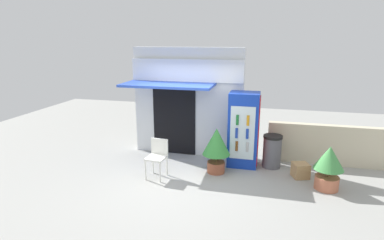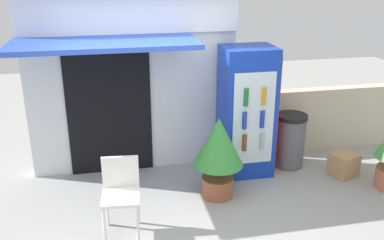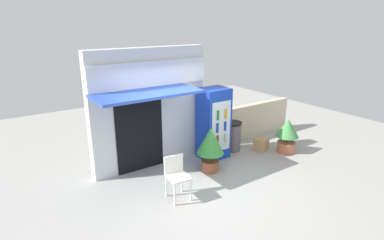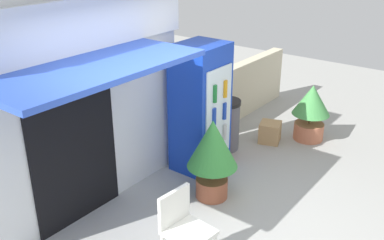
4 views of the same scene
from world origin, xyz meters
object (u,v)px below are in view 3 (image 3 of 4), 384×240
Objects in this scene: plastic_chair at (176,174)px; potted_plant_near_shop at (210,144)px; trash_bin at (233,136)px; drink_cooler at (214,123)px; potted_plant_curbside at (287,133)px; cardboard_box at (261,144)px.

plastic_chair is 1.38m from potted_plant_near_shop.
plastic_chair reaches higher than trash_bin.
trash_bin is at bearing 3.06° from drink_cooler.
plastic_chair is 3.68m from potted_plant_curbside.
potted_plant_near_shop reaches higher than cardboard_box.
potted_plant_near_shop is at bearing -133.36° from drink_cooler.
trash_bin is (0.71, 0.04, -0.51)m from drink_cooler.
potted_plant_near_shop reaches higher than potted_plant_curbside.
trash_bin is 0.83m from cardboard_box.
drink_cooler is at bearing 31.88° from plastic_chair.
plastic_chair is at bearing -167.27° from cardboard_box.
trash_bin is (2.54, 1.18, -0.12)m from plastic_chair.
drink_cooler is 2.20m from plastic_chair.
drink_cooler is 1.61m from cardboard_box.
trash_bin is at bearing 26.65° from potted_plant_near_shop.
drink_cooler reaches higher than potted_plant_curbside.
trash_bin reaches higher than cardboard_box.
potted_plant_curbside is at bearing -6.63° from potted_plant_near_shop.
drink_cooler is at bearing 162.72° from cardboard_box.
trash_bin is (1.28, 0.64, -0.27)m from potted_plant_near_shop.
drink_cooler is at bearing 154.31° from potted_plant_curbside.
drink_cooler is at bearing 46.64° from potted_plant_near_shop.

